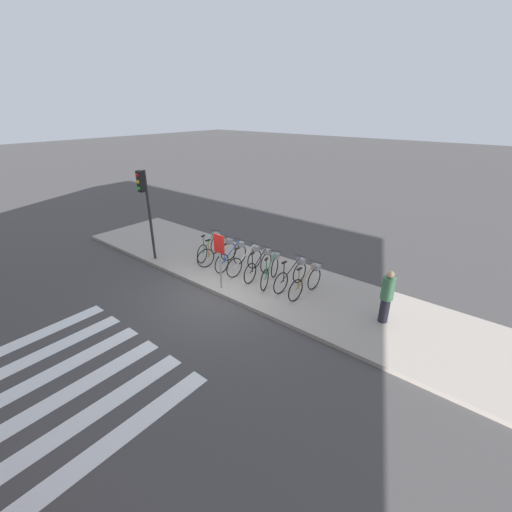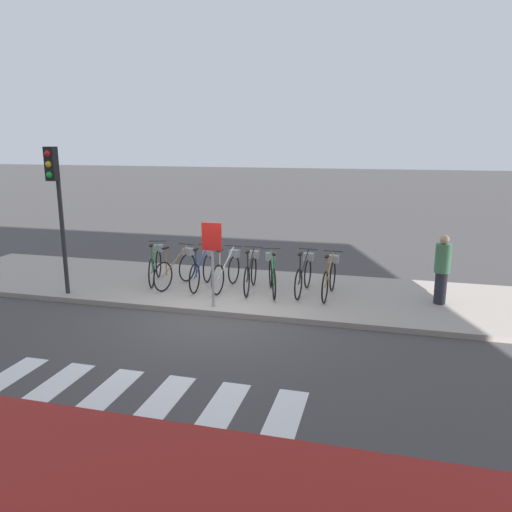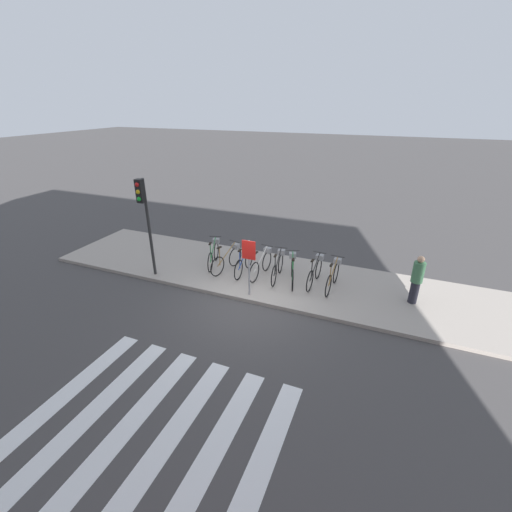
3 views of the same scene
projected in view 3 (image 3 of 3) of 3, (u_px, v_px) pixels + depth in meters
name	position (u px, v px, depth m)	size (l,w,h in m)	color
ground_plane	(250.00, 303.00, 10.74)	(120.00, 120.00, 0.00)	#423F3F
sidewalk	(270.00, 276.00, 12.25)	(16.44, 3.65, 0.12)	#9E9389
parked_bicycle_0	(214.00, 253.00, 12.81)	(0.61, 1.67, 1.06)	black
parked_bicycle_1	(228.00, 258.00, 12.41)	(0.55, 1.69, 1.06)	black
parked_bicycle_2	(245.00, 261.00, 12.23)	(0.46, 1.73, 1.06)	black
parked_bicycle_3	(262.00, 263.00, 12.04)	(0.46, 1.73, 1.06)	black
parked_bicycle_4	(278.00, 266.00, 11.84)	(0.46, 1.72, 1.06)	black
parked_bicycle_5	(292.00, 269.00, 11.59)	(0.65, 1.66, 1.06)	black
parked_bicycle_6	(315.00, 271.00, 11.48)	(0.46, 1.73, 1.06)	black
parked_bicycle_7	(333.00, 275.00, 11.19)	(0.46, 1.73, 1.06)	black
pedestrian	(417.00, 279.00, 10.23)	(0.34, 0.34, 1.56)	#23232D
traffic_light	(144.00, 208.00, 11.18)	(0.24, 0.40, 3.43)	#2D2D2D
sign_post	(249.00, 259.00, 10.45)	(0.44, 0.07, 1.86)	#99999E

